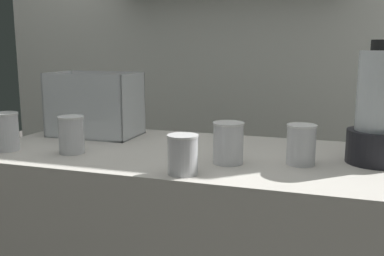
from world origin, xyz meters
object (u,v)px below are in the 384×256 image
object	(u,v)px
blender_pitcher	(379,114)
juice_cup_orange_middle	(183,157)
juice_cup_carrot_far_left	(6,133)
juice_cup_carrot_left	(72,137)
juice_cup_pomegranate_far_right	(301,146)
juice_cup_pomegranate_right	(228,146)
carrot_display_bin	(96,116)

from	to	relation	value
blender_pitcher	juice_cup_orange_middle	bearing A→B (deg)	-150.53
juice_cup_carrot_far_left	juice_cup_orange_middle	bearing A→B (deg)	-6.85
juice_cup_carrot_left	juice_cup_pomegranate_far_right	world-z (taller)	juice_cup_carrot_left
juice_cup_orange_middle	juice_cup_pomegranate_right	world-z (taller)	juice_cup_pomegranate_right
carrot_display_bin	juice_cup_pomegranate_right	world-z (taller)	carrot_display_bin
juice_cup_carrot_far_left	juice_cup_orange_middle	distance (m)	0.66
juice_cup_pomegranate_right	juice_cup_pomegranate_far_right	bearing A→B (deg)	14.70
juice_cup_orange_middle	carrot_display_bin	bearing A→B (deg)	141.27
carrot_display_bin	juice_cup_carrot_far_left	bearing A→B (deg)	-116.20
blender_pitcher	juice_cup_carrot_left	bearing A→B (deg)	-169.45
blender_pitcher	juice_cup_pomegranate_far_right	distance (m)	0.25
carrot_display_bin	juice_cup_carrot_left	size ratio (longest dim) A/B	2.75
juice_cup_orange_middle	juice_cup_pomegranate_far_right	xyz separation A→B (m)	(0.30, 0.20, 0.01)
juice_cup_orange_middle	juice_cup_pomegranate_right	bearing A→B (deg)	58.66
blender_pitcher	juice_cup_carrot_far_left	bearing A→B (deg)	-169.81
blender_pitcher	juice_cup_carrot_far_left	size ratio (longest dim) A/B	2.85
juice_cup_pomegranate_right	juice_cup_pomegranate_far_right	xyz separation A→B (m)	(0.21, 0.05, 0.00)
blender_pitcher	juice_cup_pomegranate_right	xyz separation A→B (m)	(-0.42, -0.14, -0.09)
juice_cup_pomegranate_right	blender_pitcher	bearing A→B (deg)	18.38
blender_pitcher	juice_cup_carrot_left	xyz separation A→B (m)	(-0.94, -0.17, -0.09)
juice_cup_carrot_left	blender_pitcher	bearing A→B (deg)	10.55
juice_cup_carrot_left	juice_cup_orange_middle	world-z (taller)	juice_cup_carrot_left
juice_cup_pomegranate_far_right	juice_cup_pomegranate_right	bearing A→B (deg)	-165.30
juice_cup_orange_middle	juice_cup_pomegranate_far_right	bearing A→B (deg)	34.32
juice_cup_carrot_left	juice_cup_orange_middle	xyz separation A→B (m)	(0.43, -0.11, -0.01)
carrot_display_bin	blender_pitcher	world-z (taller)	blender_pitcher
juice_cup_carrot_left	juice_cup_orange_middle	distance (m)	0.44
carrot_display_bin	juice_cup_orange_middle	distance (m)	0.64
juice_cup_carrot_left	juice_cup_orange_middle	bearing A→B (deg)	-15.05
blender_pitcher	juice_cup_pomegranate_right	bearing A→B (deg)	-161.62
carrot_display_bin	blender_pitcher	size ratio (longest dim) A/B	0.92
carrot_display_bin	juice_cup_pomegranate_far_right	world-z (taller)	carrot_display_bin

